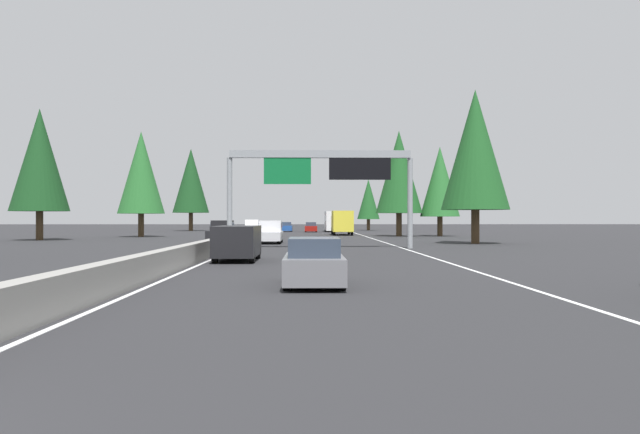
# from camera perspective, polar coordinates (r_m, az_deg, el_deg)

# --- Properties ---
(ground_plane) EXTENTS (320.00, 320.00, 0.00)m
(ground_plane) POSITION_cam_1_polar(r_m,az_deg,el_deg) (65.36, -5.46, -1.91)
(ground_plane) COLOR #262628
(median_barrier) EXTENTS (180.00, 0.56, 0.90)m
(median_barrier) POSITION_cam_1_polar(r_m,az_deg,el_deg) (85.31, -4.62, -1.18)
(median_barrier) COLOR gray
(median_barrier) RESTS_ON ground
(shoulder_stripe_right) EXTENTS (160.00, 0.16, 0.01)m
(shoulder_stripe_right) POSITION_cam_1_polar(r_m,az_deg,el_deg) (75.43, 3.90, -1.66)
(shoulder_stripe_right) COLOR silver
(shoulder_stripe_right) RESTS_ON ground
(shoulder_stripe_median) EXTENTS (160.00, 0.16, 0.01)m
(shoulder_stripe_median) POSITION_cam_1_polar(r_m,az_deg,el_deg) (75.31, -4.68, -1.67)
(shoulder_stripe_median) COLOR silver
(shoulder_stripe_median) RESTS_ON ground
(sign_gantry_overhead) EXTENTS (0.50, 12.68, 6.68)m
(sign_gantry_overhead) POSITION_cam_1_polar(r_m,az_deg,el_deg) (45.16, 0.23, 4.03)
(sign_gantry_overhead) COLOR gray
(sign_gantry_overhead) RESTS_ON ground
(sedan_near_center) EXTENTS (4.40, 1.80, 1.47)m
(sedan_near_center) POSITION_cam_1_polar(r_m,az_deg,el_deg) (20.28, -0.52, -4.01)
(sedan_near_center) COLOR slate
(sedan_near_center) RESTS_ON ground
(minivan_distant_a) EXTENTS (5.00, 1.95, 1.69)m
(minivan_distant_a) POSITION_cam_1_polar(r_m,az_deg,el_deg) (32.23, -7.12, -2.08)
(minivan_distant_a) COLOR black
(minivan_distant_a) RESTS_ON ground
(box_truck_distant_b) EXTENTS (8.50, 2.40, 2.95)m
(box_truck_distant_b) POSITION_cam_1_polar(r_m,az_deg,el_deg) (81.32, 1.90, -0.42)
(box_truck_distant_b) COLOR gold
(box_truck_distant_b) RESTS_ON ground
(bus_near_right) EXTENTS (11.50, 2.55, 3.10)m
(bus_near_right) POSITION_cam_1_polar(r_m,az_deg,el_deg) (102.56, 1.16, -0.29)
(bus_near_right) COLOR white
(bus_near_right) RESTS_ON ground
(sedan_mid_right) EXTENTS (4.40, 1.80, 1.47)m
(sedan_mid_right) POSITION_cam_1_polar(r_m,az_deg,el_deg) (98.04, -0.79, -0.91)
(sedan_mid_right) COLOR maroon
(sedan_mid_right) RESTS_ON ground
(pickup_far_right) EXTENTS (5.60, 2.00, 1.86)m
(pickup_far_right) POSITION_cam_1_polar(r_m,az_deg,el_deg) (54.88, -4.32, -1.30)
(pickup_far_right) COLOR silver
(pickup_far_right) RESTS_ON ground
(sedan_far_center) EXTENTS (4.40, 1.80, 1.47)m
(sedan_far_center) POSITION_cam_1_polar(r_m,az_deg,el_deg) (101.74, -2.92, -0.88)
(sedan_far_center) COLOR #1E4793
(sedan_far_center) RESTS_ON ground
(oncoming_near) EXTENTS (5.60, 2.00, 1.86)m
(oncoming_near) POSITION_cam_1_polar(r_m,az_deg,el_deg) (60.53, -8.48, -1.19)
(oncoming_near) COLOR black
(oncoming_near) RESTS_ON ground
(oncoming_far) EXTENTS (5.60, 2.00, 1.86)m
(oncoming_far) POSITION_cam_1_polar(r_m,az_deg,el_deg) (93.18, -5.89, -0.81)
(oncoming_far) COLOR white
(oncoming_far) RESTS_ON ground
(conifer_right_near) EXTENTS (5.50, 5.50, 12.51)m
(conifer_right_near) POSITION_cam_1_polar(r_m,az_deg,el_deg) (55.30, 13.22, 5.65)
(conifer_right_near) COLOR #4C3823
(conifer_right_near) RESTS_ON ground
(conifer_right_mid) EXTENTS (4.51, 4.51, 10.26)m
(conifer_right_mid) POSITION_cam_1_polar(r_m,az_deg,el_deg) (77.04, 10.29, 3.00)
(conifer_right_mid) COLOR #4C3823
(conifer_right_mid) RESTS_ON ground
(conifer_right_far) EXTENTS (5.30, 5.30, 12.04)m
(conifer_right_far) POSITION_cam_1_polar(r_m,az_deg,el_deg) (76.00, 6.82, 3.86)
(conifer_right_far) COLOR #4C3823
(conifer_right_far) RESTS_ON ground
(conifer_right_distant) EXTENTS (3.81, 3.81, 8.65)m
(conifer_right_distant) POSITION_cam_1_polar(r_m,az_deg,el_deg) (112.08, 4.19, 1.53)
(conifer_right_distant) COLOR #4C3823
(conifer_right_distant) RESTS_ON ground
(conifer_left_near) EXTENTS (5.45, 5.45, 12.39)m
(conifer_left_near) POSITION_cam_1_polar(r_m,az_deg,el_deg) (67.69, -23.00, 4.54)
(conifer_left_near) COLOR #4C3823
(conifer_left_near) RESTS_ON ground
(conifer_left_mid) EXTENTS (5.15, 5.15, 11.70)m
(conifer_left_mid) POSITION_cam_1_polar(r_m,az_deg,el_deg) (76.02, -15.15, 3.71)
(conifer_left_mid) COLOR #4C3823
(conifer_left_mid) RESTS_ON ground
(conifer_left_far) EXTENTS (5.91, 5.91, 13.44)m
(conifer_left_far) POSITION_cam_1_polar(r_m,az_deg,el_deg) (110.22, -11.06, 3.08)
(conifer_left_far) COLOR #4C3823
(conifer_left_far) RESTS_ON ground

